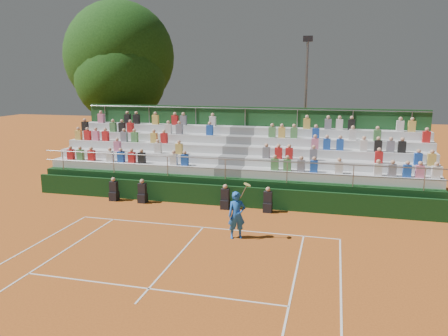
% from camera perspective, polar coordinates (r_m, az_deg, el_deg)
% --- Properties ---
extents(ground, '(90.00, 90.00, 0.00)m').
position_cam_1_polar(ground, '(18.23, -2.74, -7.76)').
color(ground, '#B5591E').
rests_on(ground, ground).
extents(courtside_wall, '(20.00, 0.15, 1.00)m').
position_cam_1_polar(courtside_wall, '(21.02, -0.20, -3.63)').
color(courtside_wall, black).
rests_on(courtside_wall, ground).
extents(line_officials, '(8.18, 0.40, 1.19)m').
position_cam_1_polar(line_officials, '(21.10, -5.10, -3.68)').
color(line_officials, black).
rests_on(line_officials, ground).
extents(grandstand, '(20.00, 5.20, 4.40)m').
position_cam_1_polar(grandstand, '(23.94, 1.74, -0.29)').
color(grandstand, black).
rests_on(grandstand, ground).
extents(tennis_player, '(0.93, 0.68, 2.22)m').
position_cam_1_polar(tennis_player, '(16.80, 1.67, -6.16)').
color(tennis_player, blue).
rests_on(tennis_player, ground).
extents(tree_west, '(6.39, 6.39, 9.24)m').
position_cam_1_polar(tree_west, '(32.32, -13.37, 11.43)').
color(tree_west, '#382714').
rests_on(tree_west, ground).
extents(tree_east, '(7.86, 7.86, 11.45)m').
position_cam_1_polar(tree_east, '(33.48, -13.45, 13.95)').
color(tree_east, '#382714').
rests_on(tree_east, ground).
extents(floodlight_mast, '(0.60, 0.25, 8.63)m').
position_cam_1_polar(floodlight_mast, '(29.24, 10.64, 9.49)').
color(floodlight_mast, gray).
rests_on(floodlight_mast, ground).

